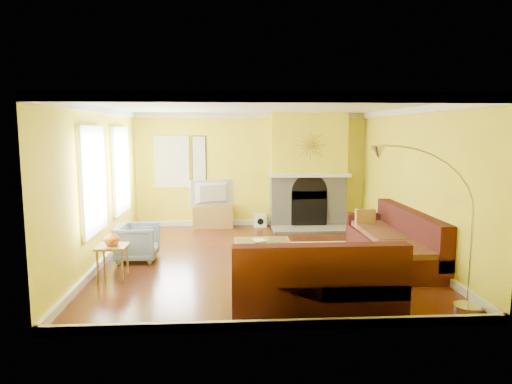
{
  "coord_description": "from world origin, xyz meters",
  "views": [
    {
      "loc": [
        -0.56,
        -7.95,
        2.28
      ],
      "look_at": [
        -0.05,
        0.4,
        1.16
      ],
      "focal_mm": 32.0,
      "sensor_mm": 36.0,
      "label": 1
    }
  ],
  "objects": [
    {
      "name": "vase",
      "position": [
        -2.38,
        -0.89,
        0.63
      ],
      "size": [
        0.24,
        0.24,
        0.25
      ],
      "primitive_type": "imported",
      "color": "#C9651A",
      "rests_on": "side_table"
    },
    {
      "name": "floor",
      "position": [
        0.0,
        0.0,
        -0.01
      ],
      "size": [
        5.5,
        6.0,
        0.02
      ],
      "primitive_type": "cube",
      "color": "#562412",
      "rests_on": "ground"
    },
    {
      "name": "sectional_sofa",
      "position": [
        1.11,
        -0.78,
        0.45
      ],
      "size": [
        3.28,
        3.84,
        0.9
      ],
      "primitive_type": null,
      "color": "#431615",
      "rests_on": "floor"
    },
    {
      "name": "window_left_near",
      "position": [
        -2.72,
        1.3,
        1.5
      ],
      "size": [
        0.06,
        1.22,
        1.72
      ],
      "primitive_type": "cube",
      "color": "white",
      "rests_on": "wall_left"
    },
    {
      "name": "tv",
      "position": [
        -0.92,
        2.73,
        0.82
      ],
      "size": [
        1.05,
        0.49,
        0.61
      ],
      "primitive_type": "imported",
      "rotation": [
        0.0,
        0.0,
        3.49
      ],
      "color": "black",
      "rests_on": "media_console"
    },
    {
      "name": "hearth",
      "position": [
        1.35,
        2.25,
        0.03
      ],
      "size": [
        1.8,
        0.7,
        0.06
      ],
      "primitive_type": "cube",
      "color": "gray",
      "rests_on": "floor"
    },
    {
      "name": "arc_lamp",
      "position": [
        1.93,
        -2.52,
        1.05
      ],
      "size": [
        1.34,
        0.36,
        2.1
      ],
      "primitive_type": null,
      "color": "silver",
      "rests_on": "floor"
    },
    {
      "name": "wall_right",
      "position": [
        2.76,
        0.0,
        1.35
      ],
      "size": [
        0.02,
        6.0,
        2.7
      ],
      "primitive_type": "cube",
      "color": "yellow",
      "rests_on": "ground"
    },
    {
      "name": "wall_art",
      "position": [
        -1.25,
        2.97,
        1.6
      ],
      "size": [
        0.34,
        0.04,
        1.14
      ],
      "primitive_type": "cube",
      "color": "white",
      "rests_on": "wall_back"
    },
    {
      "name": "crown_molding",
      "position": [
        0.0,
        0.0,
        2.64
      ],
      "size": [
        5.5,
        6.0,
        0.12
      ],
      "primitive_type": null,
      "color": "white",
      "rests_on": "ceiling"
    },
    {
      "name": "armchair",
      "position": [
        -2.17,
        0.03,
        0.32
      ],
      "size": [
        0.71,
        0.69,
        0.65
      ],
      "primitive_type": "imported",
      "rotation": [
        0.0,
        0.0,
        1.57
      ],
      "color": "slate",
      "rests_on": "floor"
    },
    {
      "name": "side_table",
      "position": [
        -2.38,
        -0.89,
        0.25
      ],
      "size": [
        0.46,
        0.46,
        0.51
      ],
      "primitive_type": null,
      "color": "olive",
      "rests_on": "floor"
    },
    {
      "name": "mantel",
      "position": [
        1.35,
        2.56,
        1.25
      ],
      "size": [
        1.92,
        0.22,
        0.08
      ],
      "primitive_type": "cube",
      "color": "white",
      "rests_on": "fireplace"
    },
    {
      "name": "wall_back",
      "position": [
        0.0,
        3.01,
        1.35
      ],
      "size": [
        5.5,
        0.02,
        2.7
      ],
      "primitive_type": "cube",
      "color": "yellow",
      "rests_on": "ground"
    },
    {
      "name": "ceiling",
      "position": [
        0.0,
        0.0,
        2.71
      ],
      "size": [
        5.5,
        6.0,
        0.02
      ],
      "primitive_type": "cube",
      "color": "white",
      "rests_on": "ground"
    },
    {
      "name": "coffee_table",
      "position": [
        0.02,
        -0.37,
        0.19
      ],
      "size": [
        0.97,
        0.97,
        0.38
      ],
      "primitive_type": null,
      "color": "white",
      "rests_on": "floor"
    },
    {
      "name": "rug",
      "position": [
        0.76,
        0.24,
        0.01
      ],
      "size": [
        2.4,
        1.8,
        0.02
      ],
      "primitive_type": "cube",
      "color": "beige",
      "rests_on": "floor"
    },
    {
      "name": "sunburst",
      "position": [
        1.35,
        2.57,
        1.95
      ],
      "size": [
        0.7,
        0.04,
        0.7
      ],
      "primitive_type": null,
      "color": "olive",
      "rests_on": "fireplace"
    },
    {
      "name": "baseboard",
      "position": [
        0.0,
        0.0,
        0.06
      ],
      "size": [
        5.5,
        6.0,
        0.12
      ],
      "primitive_type": null,
      "color": "white",
      "rests_on": "floor"
    },
    {
      "name": "window_left_far",
      "position": [
        -2.72,
        -0.6,
        1.5
      ],
      "size": [
        0.06,
        1.22,
        1.72
      ],
      "primitive_type": "cube",
      "color": "white",
      "rests_on": "wall_left"
    },
    {
      "name": "wall_front",
      "position": [
        0.0,
        -3.01,
        1.35
      ],
      "size": [
        5.5,
        0.02,
        2.7
      ],
      "primitive_type": "cube",
      "color": "yellow",
      "rests_on": "ground"
    },
    {
      "name": "subwoofer",
      "position": [
        0.2,
        2.8,
        0.14
      ],
      "size": [
        0.29,
        0.29,
        0.29
      ],
      "primitive_type": "cube",
      "color": "white",
      "rests_on": "floor"
    },
    {
      "name": "window_back",
      "position": [
        -1.9,
        2.96,
        1.55
      ],
      "size": [
        0.82,
        0.06,
        1.22
      ],
      "primitive_type": "cube",
      "color": "white",
      "rests_on": "wall_back"
    },
    {
      "name": "media_console",
      "position": [
        -0.92,
        2.73,
        0.26
      ],
      "size": [
        0.94,
        0.42,
        0.52
      ],
      "primitive_type": "cube",
      "color": "olive",
      "rests_on": "floor"
    },
    {
      "name": "fireplace",
      "position": [
        1.35,
        2.8,
        1.35
      ],
      "size": [
        1.8,
        0.4,
        2.7
      ],
      "primitive_type": null,
      "color": "gray",
      "rests_on": "floor"
    },
    {
      "name": "book",
      "position": [
        -0.12,
        -0.27,
        0.4
      ],
      "size": [
        0.25,
        0.3,
        0.03
      ],
      "primitive_type": "imported",
      "rotation": [
        0.0,
        0.0,
        0.26
      ],
      "color": "white",
      "rests_on": "coffee_table"
    },
    {
      "name": "wall_left",
      "position": [
        -2.76,
        0.0,
        1.35
      ],
      "size": [
        0.02,
        6.0,
        2.7
      ],
      "primitive_type": "cube",
      "color": "yellow",
      "rests_on": "ground"
    }
  ]
}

